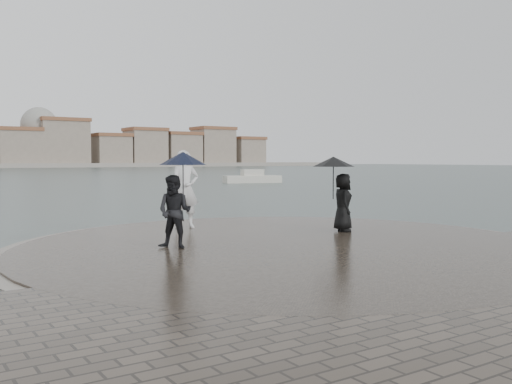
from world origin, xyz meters
TOP-DOWN VIEW (x-y plane):
  - ground at (0.00, 0.00)m, footprint 400.00×400.00m
  - kerb_ring at (0.00, 3.50)m, footprint 12.50×12.50m
  - quay_tip at (0.00, 3.50)m, footprint 11.90×11.90m
  - statue at (-0.62, 7.40)m, footprint 0.85×0.63m
  - visitor_left at (-2.33, 4.29)m, footprint 1.23×1.08m
  - visitor_right at (2.37, 4.47)m, footprint 1.20×1.11m
  - boats at (2.52, 34.13)m, footprint 44.09×13.99m

SIDE VIEW (x-z plane):
  - ground at x=0.00m, z-range 0.00..0.00m
  - kerb_ring at x=0.00m, z-range 0.00..0.32m
  - quay_tip at x=0.00m, z-range 0.00..0.36m
  - boats at x=2.52m, z-range -0.37..1.13m
  - statue at x=-0.62m, z-range 0.36..2.49m
  - visitor_left at x=-2.33m, z-range 0.45..2.49m
  - visitor_right at x=2.37m, z-range 0.54..2.49m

